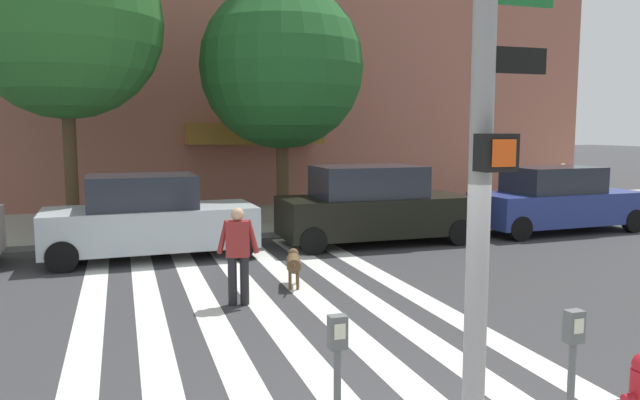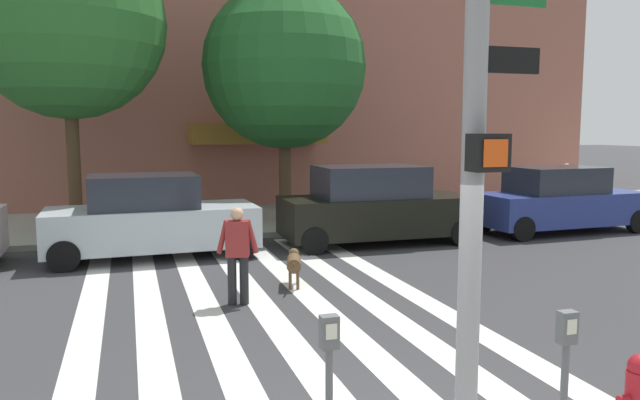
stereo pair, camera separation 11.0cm
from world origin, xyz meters
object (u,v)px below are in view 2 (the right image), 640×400
Objects in this scene: street_tree_middle at (284,67)px; pedestrian_bystander at (566,185)px; fire_hydrant at (639,397)px; dog_on_leash at (294,263)px; parking_meter_second_along at (565,370)px; traffic_light_pole at (481,48)px; parking_meter_curbside at (329,376)px; street_tree_nearest at (67,22)px; pedestrian_dog_walker at (238,250)px; parked_car_behind_first at (151,218)px; parked_car_third_in_line at (375,206)px; parked_car_fourth_in_line at (559,201)px.

street_tree_middle is 10.04m from pedestrian_bystander.
fire_hydrant reaches higher than dog_on_leash.
dog_on_leash is (-0.34, 6.90, -0.59)m from parking_meter_second_along.
traffic_light_pole is 2.74m from parking_meter_curbside.
street_tree_nearest is 9.38m from pedestrian_dog_walker.
dog_on_leash is at bearing -54.80° from parked_car_behind_first.
pedestrian_bystander is at bearing 50.25° from parking_meter_second_along.
traffic_light_pole is 4.26× the size of parking_meter_second_along.
street_tree_nearest is (-5.69, 13.20, 5.15)m from fire_hydrant.
parking_meter_second_along is (1.81, -0.46, 0.00)m from parking_meter_curbside.
parked_car_third_in_line is 2.96× the size of pedestrian_dog_walker.
parking_meter_curbside is 0.28× the size of parked_car_third_in_line.
traffic_light_pole reaches higher than dog_on_leash.
fire_hydrant is 0.11× the size of street_tree_middle.
parked_car_fourth_in_line is 8.83m from street_tree_middle.
pedestrian_dog_walker is (-2.64, 5.71, 0.41)m from fire_hydrant.
pedestrian_dog_walker reaches higher than parking_meter_second_along.
parked_car_behind_first is (-0.97, 9.89, -0.13)m from parking_meter_curbside.
parked_car_third_in_line is 5.40m from street_tree_middle.
dog_on_leash is at bearing 102.32° from fire_hydrant.
pedestrian_bystander is at bearing 28.01° from dog_on_leash.
traffic_light_pole is at bearing -78.33° from parked_car_behind_first.
parking_meter_curbside is at bearing 177.08° from fire_hydrant.
fire_hydrant is 14.26m from street_tree_middle.
dog_on_leash is at bearing 92.86° from parking_meter_second_along.
street_tree_middle is at bearing 70.20° from pedestrian_dog_walker.
traffic_light_pole is 0.72× the size of street_tree_nearest.
street_tree_nearest is at bearing 156.68° from parked_car_third_in_line.
street_tree_middle reaches higher than traffic_light_pole.
fire_hydrant is at bearing 16.02° from parking_meter_second_along.
street_tree_nearest is at bearing -175.93° from street_tree_middle.
street_tree_nearest is at bearing 176.93° from pedestrian_bystander.
street_tree_middle is (3.11, 13.47, 3.72)m from parking_meter_curbside.
parked_car_third_in_line is 5.66m from parked_car_fourth_in_line.
parking_meter_curbside is 0.29× the size of parked_car_behind_first.
pedestrian_dog_walker is at bearing -109.80° from street_tree_middle.
fire_hydrant is 0.16× the size of parked_car_third_in_line.
parking_meter_second_along is 0.83× the size of pedestrian_dog_walker.
parked_car_fourth_in_line reaches higher than fire_hydrant.
pedestrian_dog_walker is (3.05, -7.49, -4.75)m from street_tree_nearest.
fire_hydrant is at bearing -127.39° from pedestrian_bystander.
traffic_light_pole is 2.60m from parking_meter_second_along.
street_tree_middle is at bearing 153.20° from parked_car_fourth_in_line.
fire_hydrant is 12.41m from parked_car_fourth_in_line.
street_tree_nearest is at bearing 108.79° from parking_meter_second_along.
parked_car_behind_first reaches higher than parking_meter_second_along.
traffic_light_pole reaches higher than parked_car_behind_first.
parking_meter_second_along is at bearing -14.31° from parking_meter_curbside.
traffic_light_pole is 10.64m from parked_car_behind_first.
fire_hydrant is at bearing -77.68° from dog_on_leash.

